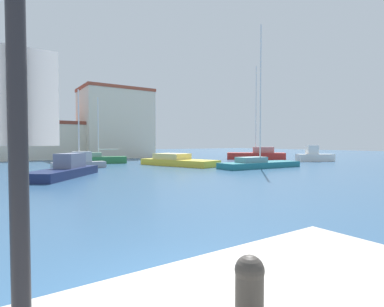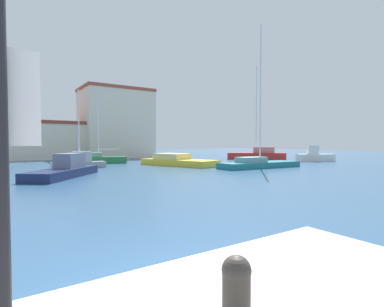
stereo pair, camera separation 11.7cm
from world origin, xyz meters
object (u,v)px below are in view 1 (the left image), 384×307
(sailboat_red_near_pier, at_px, (257,155))
(sailboat_green_center_channel, at_px, (97,159))
(sailboat_grey_far_right, at_px, (80,162))
(sailboat_teal_inner_mooring, at_px, (259,163))
(motorboat_yellow_outer_mooring, at_px, (177,161))
(motorboat_white_behind_lamppost, at_px, (315,156))
(mooring_bollard, at_px, (249,284))
(motorboat_navy_mid_harbor, at_px, (65,170))

(sailboat_red_near_pier, xyz_separation_m, sailboat_green_center_channel, (-22.79, 4.03, -0.14))
(sailboat_grey_far_right, bearing_deg, sailboat_red_near_pier, 3.91)
(sailboat_teal_inner_mooring, distance_m, sailboat_red_near_pier, 15.81)
(sailboat_teal_inner_mooring, distance_m, motorboat_yellow_outer_mooring, 8.83)
(sailboat_red_near_pier, relative_size, motorboat_white_behind_lamppost, 2.77)
(mooring_bollard, relative_size, motorboat_navy_mid_harbor, 0.07)
(motorboat_navy_mid_harbor, height_order, sailboat_grey_far_right, sailboat_grey_far_right)
(sailboat_red_near_pier, relative_size, motorboat_yellow_outer_mooring, 1.47)
(motorboat_white_behind_lamppost, relative_size, sailboat_green_center_channel, 0.63)
(mooring_bollard, xyz_separation_m, sailboat_teal_inner_mooring, (20.33, 19.14, -0.85))
(sailboat_red_near_pier, height_order, motorboat_white_behind_lamppost, sailboat_red_near_pier)
(motorboat_white_behind_lamppost, bearing_deg, sailboat_red_near_pier, 107.01)
(motorboat_navy_mid_harbor, relative_size, motorboat_white_behind_lamppost, 1.41)
(sailboat_teal_inner_mooring, distance_m, sailboat_green_center_channel, 18.97)
(sailboat_teal_inner_mooring, height_order, sailboat_red_near_pier, sailboat_teal_inner_mooring)
(mooring_bollard, height_order, sailboat_grey_far_right, sailboat_grey_far_right)
(motorboat_yellow_outer_mooring, distance_m, sailboat_grey_far_right, 10.02)
(sailboat_grey_far_right, bearing_deg, mooring_bollard, -100.87)
(mooring_bollard, bearing_deg, sailboat_green_center_channel, 75.53)
(sailboat_teal_inner_mooring, relative_size, motorboat_navy_mid_harbor, 1.99)
(sailboat_red_near_pier, distance_m, sailboat_grey_far_right, 26.24)
(motorboat_white_behind_lamppost, bearing_deg, sailboat_grey_far_right, 167.66)
(sailboat_teal_inner_mooring, relative_size, motorboat_yellow_outer_mooring, 1.49)
(motorboat_white_behind_lamppost, distance_m, sailboat_green_center_channel, 28.00)
(sailboat_red_near_pier, height_order, sailboat_grey_far_right, sailboat_red_near_pier)
(sailboat_grey_far_right, height_order, sailboat_green_center_channel, sailboat_green_center_channel)
(sailboat_teal_inner_mooring, relative_size, sailboat_red_near_pier, 1.01)
(sailboat_grey_far_right, bearing_deg, motorboat_white_behind_lamppost, -12.34)
(motorboat_navy_mid_harbor, height_order, motorboat_white_behind_lamppost, motorboat_white_behind_lamppost)
(sailboat_teal_inner_mooring, bearing_deg, motorboat_white_behind_lamppost, 12.30)
(motorboat_navy_mid_harbor, distance_m, motorboat_yellow_outer_mooring, 13.45)
(motorboat_navy_mid_harbor, bearing_deg, sailboat_green_center_channel, 64.61)
(mooring_bollard, distance_m, sailboat_teal_inner_mooring, 27.94)
(mooring_bollard, relative_size, sailboat_grey_far_right, 0.07)
(mooring_bollard, relative_size, sailboat_teal_inner_mooring, 0.04)
(motorboat_navy_mid_harbor, distance_m, sailboat_grey_far_right, 7.49)
(sailboat_green_center_channel, bearing_deg, motorboat_white_behind_lamppost, -25.58)
(mooring_bollard, relative_size, motorboat_yellow_outer_mooring, 0.05)
(motorboat_white_behind_lamppost, bearing_deg, mooring_bollard, -146.99)
(mooring_bollard, xyz_separation_m, motorboat_white_behind_lamppost, (34.09, 22.14, -0.63))
(motorboat_yellow_outer_mooring, distance_m, sailboat_green_center_channel, 10.15)
(sailboat_red_near_pier, distance_m, motorboat_yellow_outer_mooring, 16.80)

